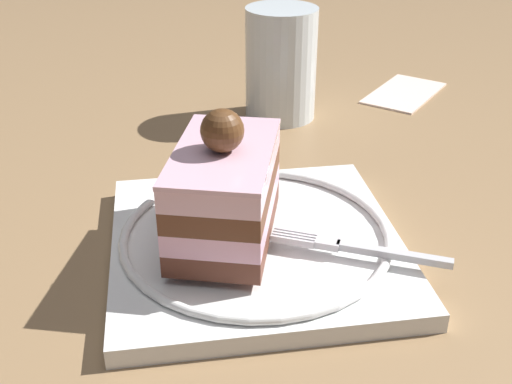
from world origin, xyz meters
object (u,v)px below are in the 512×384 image
object	(u,v)px
dessert_plate	(256,242)
cake_slice	(225,190)
fork	(354,248)
drink_glass_near	(281,71)
folded_napkin	(404,92)

from	to	relation	value
dessert_plate	cake_slice	bearing A→B (deg)	173.95
cake_slice	fork	world-z (taller)	cake_slice
dessert_plate	drink_glass_near	xyz separation A→B (m)	(0.11, 0.23, 0.04)
dessert_plate	folded_napkin	xyz separation A→B (m)	(0.26, 0.24, -0.01)
cake_slice	folded_napkin	xyz separation A→B (m)	(0.29, 0.24, -0.05)
dessert_plate	drink_glass_near	bearing A→B (deg)	64.95
fork	dessert_plate	bearing A→B (deg)	139.07
cake_slice	drink_glass_near	bearing A→B (deg)	60.56
fork	drink_glass_near	bearing A→B (deg)	78.56
cake_slice	fork	xyz separation A→B (m)	(0.07, -0.05, -0.03)
folded_napkin	cake_slice	bearing A→B (deg)	-139.76
drink_glass_near	folded_napkin	world-z (taller)	drink_glass_near
fork	drink_glass_near	xyz separation A→B (m)	(0.06, 0.27, 0.03)
dessert_plate	fork	distance (m)	0.07
fork	folded_napkin	world-z (taller)	fork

